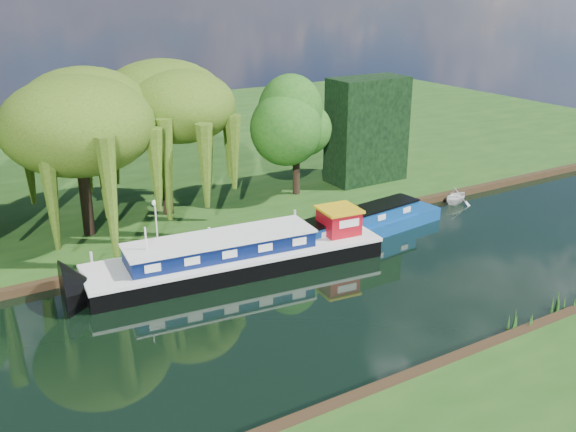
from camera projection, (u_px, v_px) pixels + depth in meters
ground at (227, 323)px, 30.33m from camera, size 120.00×120.00×0.00m
far_bank at (60, 159)px, 57.54m from camera, size 120.00×52.00×0.45m
dutch_barge at (240, 255)px, 35.64m from camera, size 16.97×5.46×3.52m
narrowboat at (359, 227)px, 40.23m from camera, size 13.34×3.71×1.92m
white_cruiser at (455, 203)px, 46.64m from camera, size 3.01×2.76×1.33m
willow_left at (77, 123)px, 37.42m from camera, size 7.99×7.99×9.57m
willow_right at (162, 115)px, 41.04m from camera, size 7.52×7.52×9.16m
tree_far_right at (297, 124)px, 45.63m from camera, size 4.58×4.58×7.49m
conifer_hedge at (367, 130)px, 49.29m from camera, size 6.00×3.00×8.00m
lamppost at (155, 209)px, 38.17m from camera, size 0.36×0.36×2.56m
mooring_posts at (153, 247)px, 36.50m from camera, size 19.16×0.16×1.00m
reeds_near at (449, 345)px, 27.41m from camera, size 33.70×1.50×1.10m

